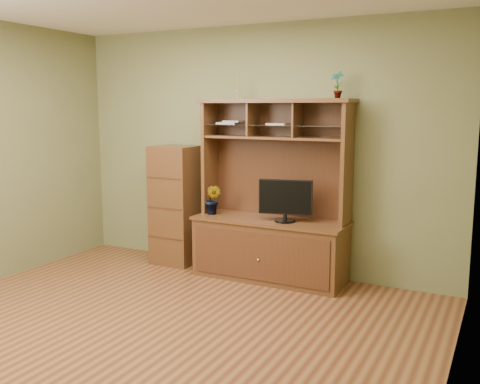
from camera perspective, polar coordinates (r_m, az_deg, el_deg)
The scene contains 8 objects.
room at distance 4.23m, azimuth -9.91°, elevation 2.57°, with size 4.54×4.04×2.74m.
media_hutch at distance 5.70m, azimuth 3.32°, elevation -4.10°, with size 1.66×0.61×1.90m.
monitor at distance 5.48m, azimuth 4.85°, elevation -0.83°, with size 0.54×0.21×0.44m.
orchid_plant at distance 5.86m, azimuth -2.91°, elevation -0.83°, with size 0.18×0.14×0.33m, color #356021.
top_plant at distance 5.40m, azimuth 10.35°, elevation 11.21°, with size 0.14×0.10×0.27m, color #395F21.
reed_diffuser at distance 5.81m, azimuth -0.24°, elevation 10.92°, with size 0.05×0.05×0.27m.
magazines at distance 5.77m, azimuth 0.57°, elevation 7.38°, with size 0.81×0.18×0.04m.
side_cabinet at distance 6.27m, azimuth -6.87°, elevation -1.39°, with size 0.49×0.45×1.38m.
Camera 1 is at (2.53, -3.36, 1.82)m, focal length 40.00 mm.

